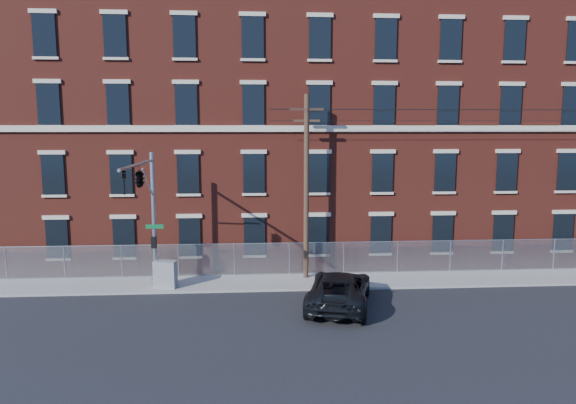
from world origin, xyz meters
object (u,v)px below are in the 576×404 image
(traffic_signal_mast, at_px, (143,192))
(pickup_truck, at_px, (339,289))
(utility_cabinet, at_px, (165,274))
(utility_pole_near, at_px, (306,184))

(traffic_signal_mast, relative_size, pickup_truck, 1.19)
(utility_cabinet, bearing_deg, traffic_signal_mast, -94.10)
(traffic_signal_mast, distance_m, utility_pole_near, 8.70)
(utility_pole_near, xyz_separation_m, utility_cabinet, (-7.46, -1.40, -4.51))
(utility_pole_near, relative_size, pickup_truck, 1.70)
(pickup_truck, distance_m, utility_cabinet, 9.11)
(utility_pole_near, distance_m, utility_cabinet, 8.83)
(traffic_signal_mast, height_order, utility_cabinet, traffic_signal_mast)
(utility_pole_near, distance_m, pickup_truck, 6.43)
(utility_pole_near, xyz_separation_m, pickup_truck, (1.13, -4.42, -4.52))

